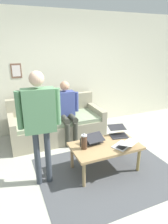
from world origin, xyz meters
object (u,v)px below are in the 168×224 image
(couch, at_px, (57,125))
(laptop_center, at_px, (125,144))
(laptop_left, at_px, (93,140))
(coffee_table, at_px, (105,148))
(person_seated, at_px, (67,108))
(person_standing, at_px, (39,116))
(laptop_right, at_px, (118,133))
(french_press, at_px, (84,142))

(couch, relative_size, laptop_center, 4.40)
(laptop_left, bearing_deg, coffee_table, 133.21)
(laptop_center, bearing_deg, person_seated, -70.86)
(person_standing, relative_size, person_seated, 1.32)
(couch, height_order, laptop_left, couch)
(laptop_right, height_order, person_seated, person_seated)
(laptop_right, xyz_separation_m, person_seated, (0.62, -1.01, 0.22))
(coffee_table, xyz_separation_m, laptop_center, (-0.25, 0.18, 0.09))
(laptop_right, relative_size, person_seated, 0.32)
(coffee_table, distance_m, laptop_center, 0.32)
(couch, relative_size, coffee_table, 1.78)
(couch, bearing_deg, person_standing, 66.88)
(french_press, height_order, person_standing, person_standing)
(couch, height_order, laptop_right, couch)
(laptop_left, xyz_separation_m, person_standing, (0.86, 0.08, 0.58))
(person_seated, bearing_deg, person_standing, 56.83)
(couch, relative_size, laptop_right, 4.88)
(laptop_left, distance_m, french_press, 0.26)
(person_standing, xyz_separation_m, person_seated, (-0.76, -1.17, -0.35))
(laptop_left, relative_size, laptop_center, 0.71)
(coffee_table, relative_size, french_press, 4.20)
(coffee_table, height_order, laptop_right, laptop_right)
(laptop_center, xyz_separation_m, laptop_right, (-0.13, -0.40, 0.00))
(couch, xyz_separation_m, french_press, (-0.04, 1.44, 0.27))
(laptop_center, height_order, person_standing, person_standing)
(laptop_center, relative_size, person_seated, 0.35)
(coffee_table, height_order, person_standing, person_standing)
(coffee_table, relative_size, person_seated, 0.86)
(laptop_left, xyz_separation_m, laptop_center, (-0.40, 0.33, 0.00))
(laptop_right, distance_m, person_seated, 1.21)
(french_press, bearing_deg, couch, -88.26)
(laptop_center, relative_size, person_standing, 0.27)
(coffee_table, bearing_deg, laptop_left, -46.79)
(coffee_table, bearing_deg, laptop_center, 144.85)
(person_standing, height_order, person_seated, person_standing)
(laptop_center, relative_size, french_press, 1.70)
(laptop_right, bearing_deg, laptop_center, 72.38)
(person_standing, bearing_deg, coffee_table, 175.93)
(laptop_center, bearing_deg, laptop_right, -107.62)
(coffee_table, height_order, laptop_left, laptop_left)
(laptop_center, height_order, person_seated, person_seated)
(french_press, height_order, person_seated, person_seated)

